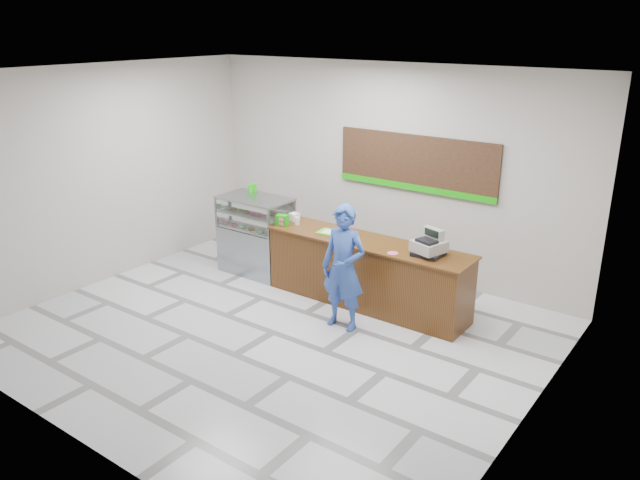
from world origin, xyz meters
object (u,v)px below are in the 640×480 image
Objects in this scene: serving_tray at (331,233)px; customer at (344,268)px; sales_counter at (367,273)px; cash_register at (429,246)px; display_case at (256,235)px.

serving_tray is 0.24× the size of customer.
customer is at bearing -81.36° from sales_counter.
sales_counter is 0.90m from customer.
sales_counter is 1.20m from cash_register.
customer is (0.76, -0.77, -0.15)m from serving_tray.
sales_counter is at bearing -163.34° from cash_register.
display_case is 2.68× the size of cash_register.
sales_counter is 1.82× the size of customer.
display_case is 0.74× the size of customer.
cash_register reaches higher than display_case.
cash_register reaches higher than serving_tray.
customer reaches higher than serving_tray.
display_case reaches higher than sales_counter.
sales_counter is at bearing -1.96° from serving_tray.
cash_register is at bearing -0.01° from display_case.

